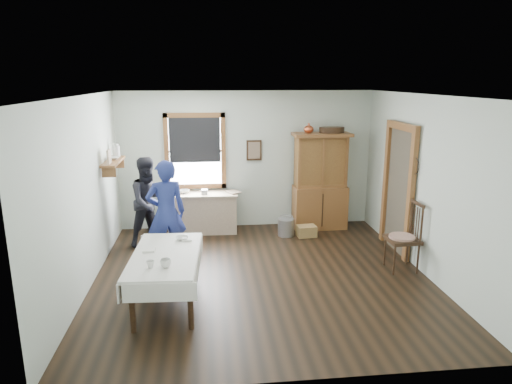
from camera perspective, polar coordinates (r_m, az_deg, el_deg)
room at (r=6.62m, az=0.70°, el=0.24°), size 5.01×5.01×2.70m
window at (r=8.94m, az=-7.62°, el=5.50°), size 1.18×0.07×1.48m
doorway at (r=8.12m, az=17.41°, el=0.82°), size 0.09×1.14×2.22m
wall_shelf at (r=8.19m, az=-17.39°, el=3.87°), size 0.24×1.00×0.44m
framed_picture at (r=9.00m, az=-0.24°, el=5.23°), size 0.30×0.04×0.40m
rug_beater at (r=7.52m, az=19.33°, el=4.00°), size 0.01×0.27×0.27m
work_counter at (r=8.93m, az=-6.68°, el=-2.58°), size 1.38×0.57×0.78m
china_hutch at (r=9.08m, az=8.05°, el=1.33°), size 1.13×0.55×1.90m
dining_table at (r=6.31m, az=-11.13°, el=-10.48°), size 0.98×1.74×0.68m
spindle_chair at (r=7.45m, az=17.86°, el=-5.27°), size 0.52×0.52×1.10m
pail at (r=8.74m, az=3.77°, el=-4.40°), size 0.36×0.36×0.33m
wicker_basket at (r=8.75m, az=6.31°, el=-4.87°), size 0.38×0.29×0.21m
woman_blue at (r=7.38m, az=-11.13°, el=-3.07°), size 0.65×0.50×1.58m
figure_dark at (r=8.32m, az=-13.13°, el=-1.59°), size 0.91×0.86×1.48m
table_cup_a at (r=5.75m, az=-11.24°, el=-8.71°), size 0.16×0.16×0.11m
table_cup_b at (r=5.78m, az=-13.06°, el=-8.78°), size 0.11×0.11×0.09m
table_bowl at (r=6.65m, az=-9.25°, el=-5.70°), size 0.21×0.21×0.05m
counter_book at (r=8.76m, az=-3.44°, el=-0.12°), size 0.27×0.30×0.02m
counter_bowl at (r=8.88m, az=-8.96°, el=0.07°), size 0.27×0.27×0.06m
shelf_bowl at (r=8.20m, az=-17.38°, el=4.05°), size 0.22×0.22×0.05m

